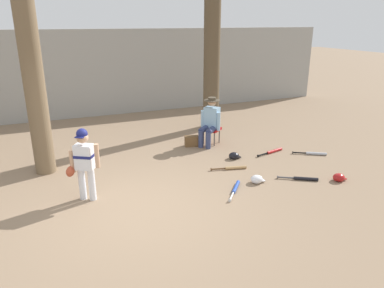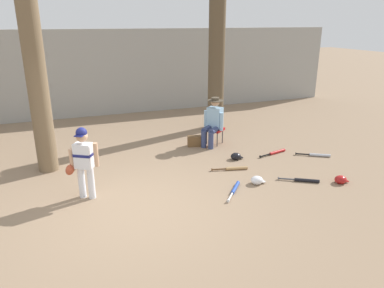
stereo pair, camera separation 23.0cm
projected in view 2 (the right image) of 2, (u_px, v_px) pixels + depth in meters
name	position (u px, v px, depth m)	size (l,w,h in m)	color
ground_plane	(133.00, 210.00, 6.07)	(60.00, 60.00, 0.00)	#897056
concrete_back_wall	(86.00, 74.00, 11.66)	(18.00, 0.36, 2.76)	#9E9E99
tree_near_player	(32.00, 47.00, 6.89)	(0.59, 0.59, 5.64)	brown
tree_behind_spectator	(216.00, 67.00, 10.19)	(0.71, 0.71, 4.22)	brown
young_ballplayer	(83.00, 159.00, 6.24)	(0.61, 0.37, 1.31)	white
folding_stool	(215.00, 130.00, 9.20)	(0.56, 0.56, 0.41)	red
seated_spectator	(213.00, 120.00, 9.03)	(0.65, 0.61, 1.20)	navy
handbag_beside_stool	(194.00, 141.00, 9.10)	(0.34, 0.18, 0.26)	brown
bat_blue_youth	(235.00, 189.00, 6.73)	(0.57, 0.66, 0.07)	#2347AD
bat_black_composite	(304.00, 180.00, 7.11)	(0.71, 0.47, 0.07)	black
bat_red_barrel	(276.00, 152.00, 8.60)	(0.81, 0.26, 0.07)	red
bat_wood_tan	(234.00, 168.00, 7.67)	(0.77, 0.24, 0.07)	tan
bat_aluminum_silver	(317.00, 155.00, 8.43)	(0.70, 0.46, 0.07)	#B7BCC6
batting_helmet_white	(257.00, 180.00, 7.01)	(0.29, 0.22, 0.17)	silver
batting_helmet_red	(341.00, 180.00, 7.04)	(0.28, 0.22, 0.16)	#A81919
batting_helmet_black	(236.00, 156.00, 8.24)	(0.28, 0.22, 0.16)	black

